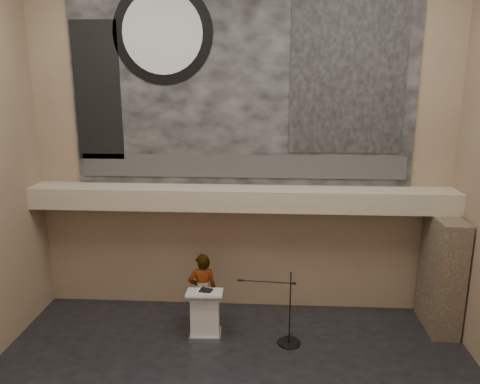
{
  "coord_description": "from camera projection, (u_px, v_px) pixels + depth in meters",
  "views": [
    {
      "loc": [
        0.61,
        -7.06,
        5.79
      ],
      "look_at": [
        0.0,
        3.2,
        3.2
      ],
      "focal_mm": 35.0,
      "sensor_mm": 36.0,
      "label": 1
    }
  ],
  "objects": [
    {
      "name": "wall_back",
      "position": [
        242.0,
        141.0,
        11.12
      ],
      "size": [
        10.0,
        0.02,
        8.5
      ],
      "primitive_type": "cube",
      "color": "#7C644F",
      "rests_on": "floor"
    },
    {
      "name": "wall_front",
      "position": [
        181.0,
        294.0,
        3.37
      ],
      "size": [
        10.0,
        0.02,
        8.5
      ],
      "primitive_type": "cube",
      "color": "#7C644F",
      "rests_on": "floor"
    },
    {
      "name": "soffit",
      "position": [
        241.0,
        198.0,
        11.05
      ],
      "size": [
        10.0,
        0.8,
        0.5
      ],
      "primitive_type": "cube",
      "color": "#9E937A",
      "rests_on": "wall_back"
    },
    {
      "name": "sprinkler_left",
      "position": [
        174.0,
        209.0,
        11.16
      ],
      "size": [
        0.04,
        0.04,
        0.06
      ],
      "primitive_type": "cylinder",
      "color": "#B2893D",
      "rests_on": "soffit"
    },
    {
      "name": "sprinkler_right",
      "position": [
        322.0,
        211.0,
        10.96
      ],
      "size": [
        0.04,
        0.04,
        0.06
      ],
      "primitive_type": "cylinder",
      "color": "#B2893D",
      "rests_on": "soffit"
    },
    {
      "name": "banner",
      "position": [
        242.0,
        78.0,
        10.73
      ],
      "size": [
        8.0,
        0.05,
        5.0
      ],
      "primitive_type": "cube",
      "color": "black",
      "rests_on": "wall_back"
    },
    {
      "name": "banner_text_strip",
      "position": [
        242.0,
        166.0,
        11.19
      ],
      "size": [
        7.76,
        0.02,
        0.55
      ],
      "primitive_type": "cube",
      "color": "#2F2F2F",
      "rests_on": "banner"
    },
    {
      "name": "banner_clock_rim",
      "position": [
        162.0,
        33.0,
        10.55
      ],
      "size": [
        2.3,
        0.02,
        2.3
      ],
      "primitive_type": "cylinder",
      "rotation": [
        1.57,
        0.0,
        0.0
      ],
      "color": "black",
      "rests_on": "banner"
    },
    {
      "name": "banner_clock_face",
      "position": [
        162.0,
        33.0,
        10.53
      ],
      "size": [
        1.84,
        0.02,
        1.84
      ],
      "primitive_type": "cylinder",
      "rotation": [
        1.57,
        0.0,
        0.0
      ],
      "color": "silver",
      "rests_on": "banner"
    },
    {
      "name": "banner_building_print",
      "position": [
        348.0,
        74.0,
        10.53
      ],
      "size": [
        2.6,
        0.02,
        3.6
      ],
      "primitive_type": "cube",
      "color": "black",
      "rests_on": "banner"
    },
    {
      "name": "banner_brick_print",
      "position": [
        97.0,
        92.0,
        10.96
      ],
      "size": [
        1.1,
        0.02,
        3.2
      ],
      "primitive_type": "cube",
      "color": "black",
      "rests_on": "banner"
    },
    {
      "name": "stone_pier",
      "position": [
        442.0,
        273.0,
        10.74
      ],
      "size": [
        0.6,
        1.4,
        2.7
      ],
      "primitive_type": "cube",
      "color": "#413528",
      "rests_on": "floor"
    },
    {
      "name": "lectern",
      "position": [
        205.0,
        313.0,
        10.55
      ],
      "size": [
        0.83,
        0.61,
        1.14
      ],
      "rotation": [
        0.0,
        0.0,
        0.04
      ],
      "color": "silver",
      "rests_on": "floor"
    },
    {
      "name": "binder",
      "position": [
        206.0,
        291.0,
        10.41
      ],
      "size": [
        0.31,
        0.27,
        0.04
      ],
      "primitive_type": "cube",
      "rotation": [
        0.0,
        0.0,
        -0.24
      ],
      "color": "black",
      "rests_on": "lectern"
    },
    {
      "name": "papers",
      "position": [
        201.0,
        291.0,
        10.41
      ],
      "size": [
        0.22,
        0.29,
        0.0
      ],
      "primitive_type": "cube",
      "rotation": [
        0.0,
        0.0,
        -0.06
      ],
      "color": "silver",
      "rests_on": "lectern"
    },
    {
      "name": "speaker_person",
      "position": [
        203.0,
        291.0,
        10.84
      ],
      "size": [
        0.75,
        0.58,
        1.82
      ],
      "primitive_type": "imported",
      "rotation": [
        0.0,
        0.0,
        3.38
      ],
      "color": "silver",
      "rests_on": "floor"
    },
    {
      "name": "mic_stand",
      "position": [
        288.0,
        333.0,
        10.31
      ],
      "size": [
        1.41,
        0.52,
        1.7
      ],
      "rotation": [
        0.0,
        0.0,
        -0.07
      ],
      "color": "black",
      "rests_on": "floor"
    }
  ]
}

